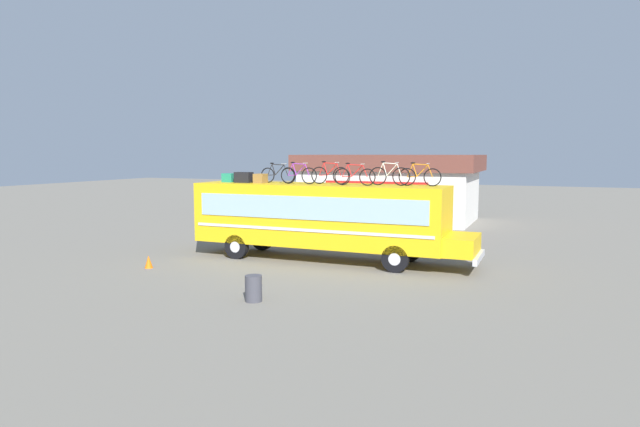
% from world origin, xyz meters
% --- Properties ---
extents(ground_plane, '(120.00, 120.00, 0.00)m').
position_xyz_m(ground_plane, '(0.00, 0.00, 0.00)').
color(ground_plane, slate).
extents(bus, '(11.92, 2.61, 3.18)m').
position_xyz_m(bus, '(0.16, 0.00, 1.87)').
color(bus, yellow).
rests_on(bus, ground).
extents(luggage_bag_1, '(0.51, 0.42, 0.39)m').
position_xyz_m(luggage_bag_1, '(-4.30, -0.06, 3.38)').
color(luggage_bag_1, '#1E7F66').
rests_on(luggage_bag_1, bus).
extents(luggage_bag_2, '(0.74, 0.45, 0.46)m').
position_xyz_m(luggage_bag_2, '(-3.46, -0.20, 3.41)').
color(luggage_bag_2, black).
rests_on(luggage_bag_2, bus).
extents(luggage_bag_3, '(0.45, 0.53, 0.40)m').
position_xyz_m(luggage_bag_3, '(-2.63, -0.19, 3.38)').
color(luggage_bag_3, olive).
rests_on(luggage_bag_3, bus).
extents(rooftop_bicycle_1, '(1.63, 0.44, 0.88)m').
position_xyz_m(rooftop_bicycle_1, '(-1.99, 0.18, 3.55)').
color(rooftop_bicycle_1, black).
rests_on(rooftop_bicycle_1, bus).
extents(rooftop_bicycle_2, '(1.65, 0.44, 0.92)m').
position_xyz_m(rooftop_bicycle_2, '(-0.82, -0.20, 3.56)').
color(rooftop_bicycle_2, black).
rests_on(rooftop_bicycle_2, bus).
extents(rooftop_bicycle_3, '(1.69, 0.44, 0.95)m').
position_xyz_m(rooftop_bicycle_3, '(0.43, 0.21, 3.58)').
color(rooftop_bicycle_3, black).
rests_on(rooftop_bicycle_3, bus).
extents(rooftop_bicycle_4, '(1.73, 0.44, 0.90)m').
position_xyz_m(rooftop_bicycle_4, '(1.69, -0.30, 3.56)').
color(rooftop_bicycle_4, black).
rests_on(rooftop_bicycle_4, bus).
extents(rooftop_bicycle_5, '(1.68, 0.44, 0.96)m').
position_xyz_m(rooftop_bicycle_5, '(2.96, 0.25, 3.58)').
color(rooftop_bicycle_5, black).
rests_on(rooftop_bicycle_5, bus).
extents(rooftop_bicycle_6, '(1.69, 0.44, 0.93)m').
position_xyz_m(rooftop_bicycle_6, '(4.15, 0.33, 3.57)').
color(rooftop_bicycle_6, black).
rests_on(rooftop_bicycle_6, bus).
extents(roadside_building, '(11.69, 6.87, 4.36)m').
position_xyz_m(roadside_building, '(-1.04, 14.60, 2.24)').
color(roadside_building, silver).
rests_on(roadside_building, ground).
extents(trash_bin, '(0.51, 0.51, 0.80)m').
position_xyz_m(trash_bin, '(0.74, -6.75, 0.40)').
color(trash_bin, '#3F3F47').
rests_on(trash_bin, ground).
extents(traffic_cone, '(0.32, 0.32, 0.49)m').
position_xyz_m(traffic_cone, '(-5.45, -4.13, 0.25)').
color(traffic_cone, orange).
rests_on(traffic_cone, ground).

